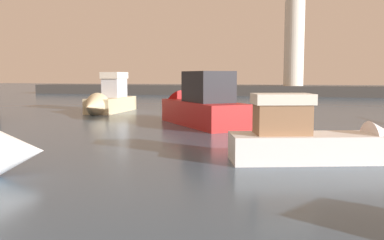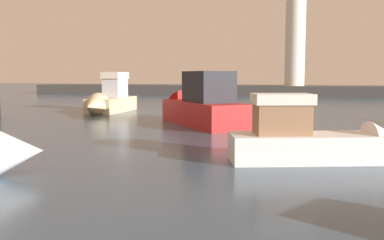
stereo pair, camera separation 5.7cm
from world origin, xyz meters
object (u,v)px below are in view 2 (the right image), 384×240
at_px(lighthouse, 295,37).
at_px(motorboat_2, 108,100).
at_px(motorboat_4, 326,141).
at_px(motorboat_0, 197,106).

height_order(lighthouse, motorboat_2, lighthouse).
bearing_deg(lighthouse, motorboat_4, -86.21).
distance_m(lighthouse, motorboat_0, 38.68).
xyz_separation_m(motorboat_0, motorboat_2, (-8.69, 5.59, -0.10)).
xyz_separation_m(motorboat_2, motorboat_4, (15.90, -15.52, -0.26)).
bearing_deg(lighthouse, motorboat_0, -96.11).
xyz_separation_m(lighthouse, motorboat_2, (-12.74, -32.20, -7.30)).
bearing_deg(motorboat_0, lighthouse, 83.89).
bearing_deg(motorboat_4, lighthouse, 93.79).
bearing_deg(motorboat_2, lighthouse, 68.42).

